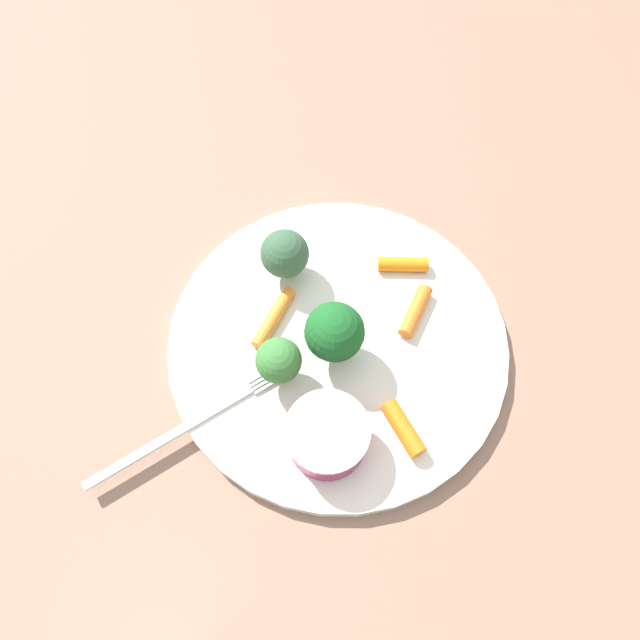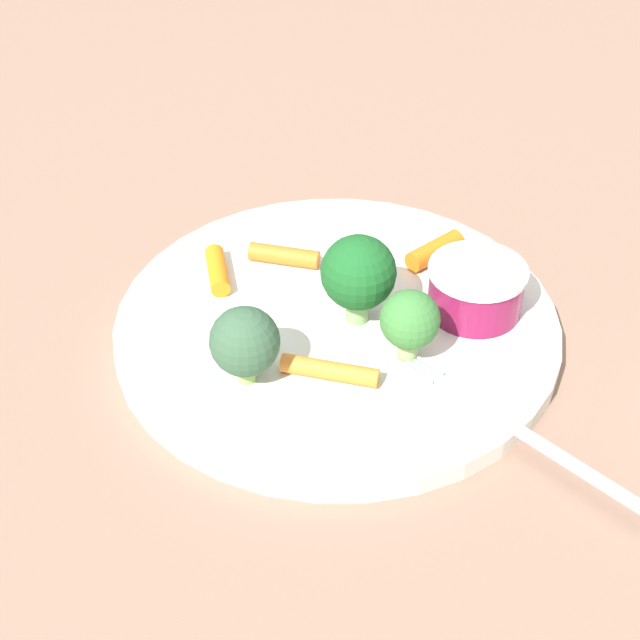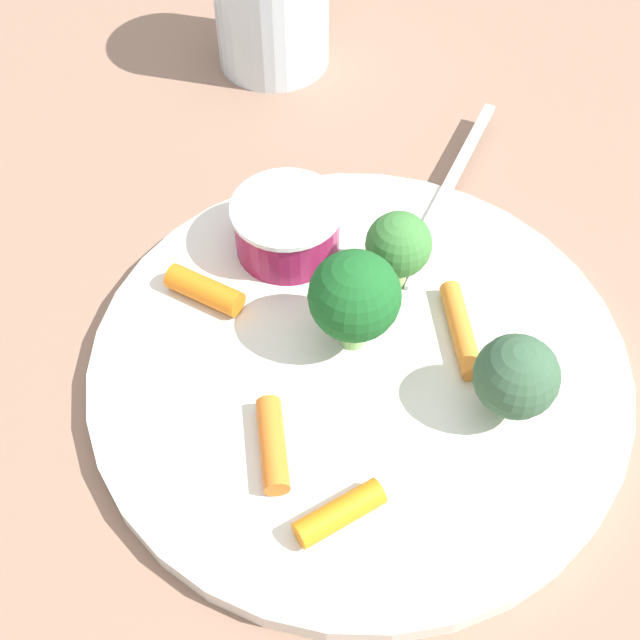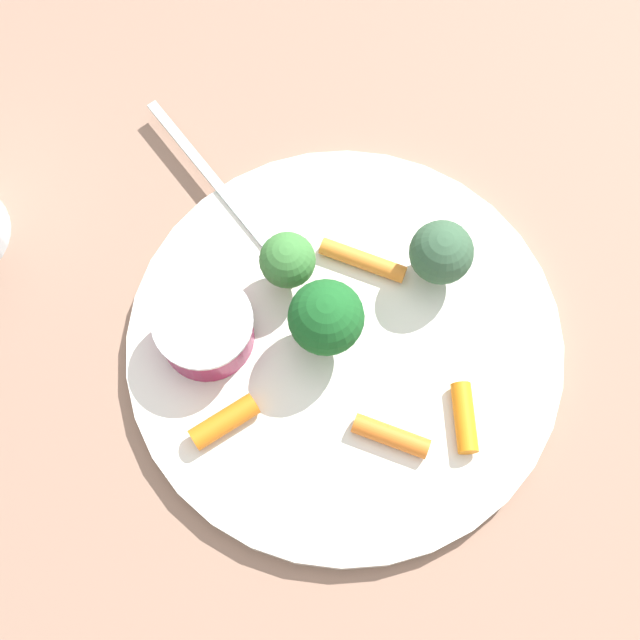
% 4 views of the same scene
% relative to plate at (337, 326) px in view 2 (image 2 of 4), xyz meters
% --- Properties ---
extents(ground_plane, '(2.40, 2.40, 0.00)m').
position_rel_plate_xyz_m(ground_plane, '(0.00, 0.00, -0.01)').
color(ground_plane, '#886653').
extents(plate, '(0.27, 0.27, 0.01)m').
position_rel_plate_xyz_m(plate, '(0.00, 0.00, 0.00)').
color(plate, silver).
rests_on(plate, ground_plane).
extents(sauce_cup, '(0.06, 0.06, 0.03)m').
position_rel_plate_xyz_m(sauce_cup, '(-0.08, -0.02, 0.02)').
color(sauce_cup, maroon).
rests_on(sauce_cup, plate).
extents(broccoli_floret_0, '(0.04, 0.04, 0.05)m').
position_rel_plate_xyz_m(broccoli_floret_0, '(0.05, 0.06, 0.03)').
color(broccoli_floret_0, '#8CB959').
rests_on(broccoli_floret_0, plate).
extents(broccoli_floret_1, '(0.03, 0.03, 0.05)m').
position_rel_plate_xyz_m(broccoli_floret_1, '(-0.04, 0.03, 0.03)').
color(broccoli_floret_1, '#9ABE6D').
rests_on(broccoli_floret_1, plate).
extents(broccoli_floret_2, '(0.04, 0.04, 0.06)m').
position_rel_plate_xyz_m(broccoli_floret_2, '(-0.01, 0.00, 0.04)').
color(broccoli_floret_2, '#83B569').
rests_on(broccoli_floret_2, plate).
extents(carrot_stick_0, '(0.05, 0.02, 0.01)m').
position_rel_plate_xyz_m(carrot_stick_0, '(0.04, -0.05, 0.01)').
color(carrot_stick_0, orange).
rests_on(carrot_stick_0, plate).
extents(carrot_stick_1, '(0.06, 0.02, 0.01)m').
position_rel_plate_xyz_m(carrot_stick_1, '(-0.00, 0.05, 0.01)').
color(carrot_stick_1, orange).
rests_on(carrot_stick_1, plate).
extents(carrot_stick_2, '(0.02, 0.04, 0.01)m').
position_rel_plate_xyz_m(carrot_stick_2, '(0.08, -0.03, 0.01)').
color(carrot_stick_2, orange).
rests_on(carrot_stick_2, plate).
extents(carrot_stick_3, '(0.04, 0.04, 0.01)m').
position_rel_plate_xyz_m(carrot_stick_3, '(-0.06, -0.07, 0.01)').
color(carrot_stick_3, orange).
rests_on(carrot_stick_3, plate).
extents(fork, '(0.13, 0.11, 0.00)m').
position_rel_plate_xyz_m(fork, '(-0.10, 0.08, 0.01)').
color(fork, '#B2C0BC').
rests_on(fork, plate).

